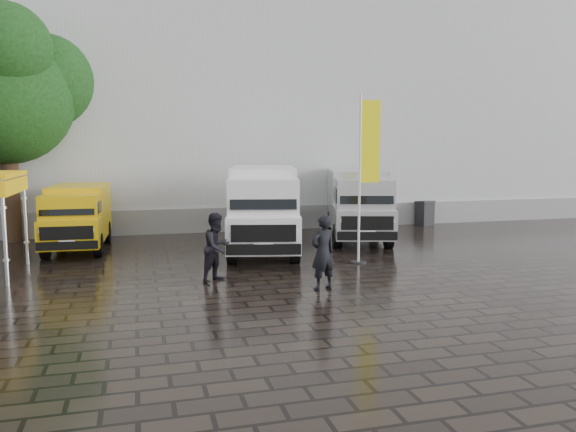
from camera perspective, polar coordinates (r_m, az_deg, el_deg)
name	(u,v)px	position (r m, az deg, el deg)	size (l,w,h in m)	color
ground	(353,267)	(16.51, 6.62, -5.18)	(120.00, 120.00, 0.00)	black
exhibition_hall	(282,102)	(32.10, -0.63, 11.50)	(44.00, 16.00, 12.00)	silver
hall_plinth	(328,216)	(24.47, 4.11, 0.00)	(44.00, 0.15, 1.00)	gray
van_yellow	(78,218)	(20.36, -20.58, -0.20)	(1.80, 4.68, 2.16)	yellow
van_white	(263,210)	(18.79, -2.55, 0.63)	(2.14, 6.42, 2.78)	white
van_silver	(358,205)	(21.38, 7.09, 1.12)	(2.00, 6.01, 2.61)	silver
flagpole	(366,169)	(16.90, 7.88, 4.75)	(0.88, 0.50, 5.06)	black
tree	(3,89)	(23.28, -27.01, 11.43)	(4.84, 4.84, 8.69)	black
wheelie_bin	(425,213)	(25.86, 13.71, 0.30)	(0.66, 0.66, 1.09)	black
person_front	(323,252)	(13.71, 3.57, -3.72)	(0.67, 0.44, 1.85)	black
person_tent	(217,247)	(14.70, -7.23, -3.15)	(0.87, 0.68, 1.79)	black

